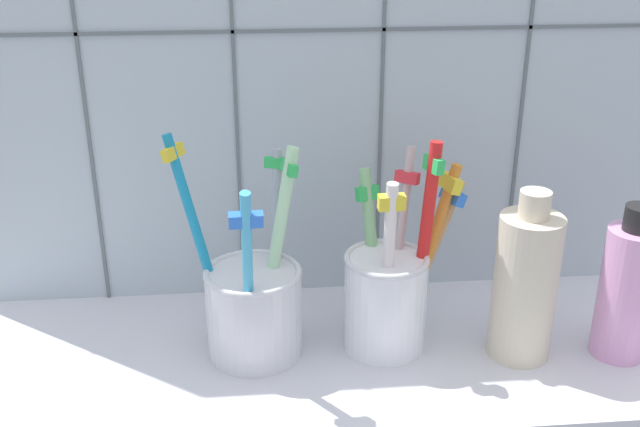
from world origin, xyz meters
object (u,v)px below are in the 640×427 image
at_px(toothbrush_cup_left, 254,304).
at_px(toothbrush_cup_right, 389,290).
at_px(ceramic_vase, 525,284).
at_px(soap_bottle, 627,290).

relative_size(toothbrush_cup_left, toothbrush_cup_right, 1.04).
relative_size(ceramic_vase, soap_bottle, 1.10).
bearing_deg(toothbrush_cup_left, ceramic_vase, -5.74).
height_order(toothbrush_cup_left, ceramic_vase, toothbrush_cup_left).
height_order(toothbrush_cup_left, toothbrush_cup_right, toothbrush_cup_left).
relative_size(toothbrush_cup_left, ceramic_vase, 1.29).
xyz_separation_m(toothbrush_cup_left, ceramic_vase, (0.22, -0.02, 0.02)).
bearing_deg(toothbrush_cup_right, soap_bottle, -9.08).
relative_size(toothbrush_cup_left, soap_bottle, 1.41).
distance_m(toothbrush_cup_right, ceramic_vase, 0.11).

